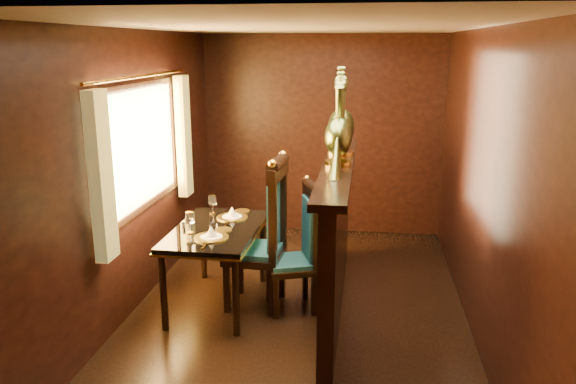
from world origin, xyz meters
The scene contains 8 objects.
ground centered at (0.00, 0.00, 0.00)m, with size 5.00×5.00×0.00m, color black.
room_shell centered at (-0.09, 0.02, 1.58)m, with size 3.04×5.04×2.52m.
partition centered at (0.32, 0.30, 0.71)m, with size 0.26×2.70×1.36m.
dining_table centered at (-0.77, 0.20, 0.67)m, with size 0.78×1.27×0.95m.
chair_left centered at (0.03, 0.22, 0.63)m, with size 0.56×0.57×1.21m.
chair_right centered at (-0.28, 0.22, 0.75)m, with size 0.54×0.58×1.44m.
peacock_left centered at (0.33, 0.20, 1.75)m, with size 0.25×0.66×0.78m, color #194D31, non-canonical shape.
peacock_right centered at (0.33, 0.66, 1.77)m, with size 0.26×0.69×0.82m, color #194D31, non-canonical shape.
Camera 1 is at (0.56, -4.53, 2.36)m, focal length 35.00 mm.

